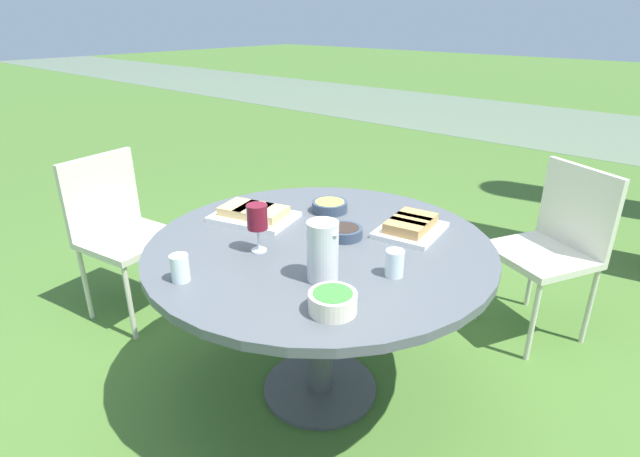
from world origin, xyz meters
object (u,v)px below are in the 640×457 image
object	(u,v)px
chair_near_left	(119,224)
wine_glass	(257,218)
dining_table	(320,264)
chair_far_back	(555,239)
water_pitcher	(323,251)

from	to	relation	value
chair_near_left	wine_glass	world-z (taller)	wine_glass
dining_table	chair_far_back	world-z (taller)	chair_far_back
dining_table	chair_near_left	world-z (taller)	chair_near_left
dining_table	wine_glass	size ratio (longest dim) A/B	7.29
water_pitcher	chair_far_back	bearing A→B (deg)	75.18
chair_near_left	chair_far_back	world-z (taller)	same
dining_table	chair_far_back	size ratio (longest dim) A/B	1.55
chair_far_back	wine_glass	xyz separation A→B (m)	(-0.69, -1.37, 0.35)
chair_far_back	wine_glass	size ratio (longest dim) A/B	4.70
chair_far_back	water_pitcher	size ratio (longest dim) A/B	4.20
chair_near_left	chair_far_back	size ratio (longest dim) A/B	1.00
dining_table	water_pitcher	xyz separation A→B (m)	(0.20, -0.22, 0.20)
dining_table	chair_near_left	xyz separation A→B (m)	(-1.27, -0.20, -0.11)
chair_near_left	water_pitcher	distance (m)	1.51
dining_table	chair_near_left	bearing A→B (deg)	-170.99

